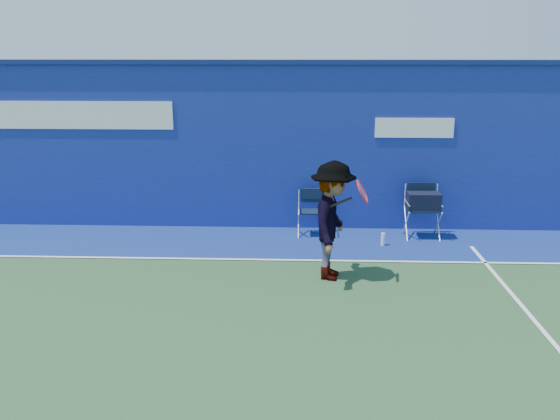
{
  "coord_description": "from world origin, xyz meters",
  "views": [
    {
      "loc": [
        1.61,
        -5.69,
        3.25
      ],
      "look_at": [
        1.29,
        2.6,
        1.0
      ],
      "focal_mm": 38.0,
      "sensor_mm": 36.0,
      "label": 1
    }
  ],
  "objects_px": {
    "directors_chair_right": "(422,216)",
    "tennis_player": "(333,221)",
    "directors_chair_left": "(312,220)",
    "water_bottle": "(383,239)"
  },
  "relations": [
    {
      "from": "directors_chair_right",
      "to": "tennis_player",
      "type": "distance_m",
      "value": 2.67
    },
    {
      "from": "directors_chair_left",
      "to": "tennis_player",
      "type": "relative_size",
      "value": 0.47
    },
    {
      "from": "directors_chair_left",
      "to": "tennis_player",
      "type": "height_order",
      "value": "tennis_player"
    },
    {
      "from": "tennis_player",
      "to": "water_bottle",
      "type": "bearing_deg",
      "value": 57.65
    },
    {
      "from": "directors_chair_right",
      "to": "tennis_player",
      "type": "relative_size",
      "value": 0.55
    },
    {
      "from": "directors_chair_left",
      "to": "directors_chair_right",
      "type": "bearing_deg",
      "value": -1.72
    },
    {
      "from": "water_bottle",
      "to": "directors_chair_left",
      "type": "bearing_deg",
      "value": 154.95
    },
    {
      "from": "directors_chair_left",
      "to": "directors_chair_right",
      "type": "distance_m",
      "value": 1.96
    },
    {
      "from": "directors_chair_right",
      "to": "tennis_player",
      "type": "xyz_separation_m",
      "value": [
        -1.7,
        -2.0,
        0.47
      ]
    },
    {
      "from": "directors_chair_left",
      "to": "directors_chair_right",
      "type": "relative_size",
      "value": 0.87
    }
  ]
}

